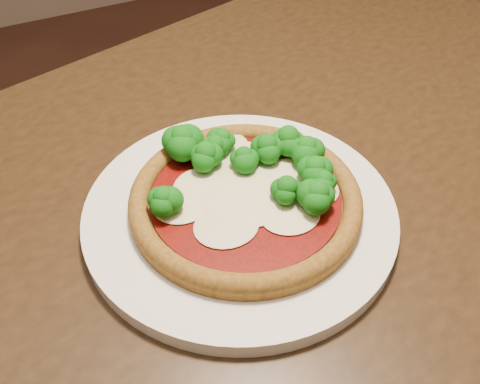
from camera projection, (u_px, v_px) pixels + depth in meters
name	position (u px, v px, depth m)	size (l,w,h in m)	color
floor	(174.00, 370.00, 1.27)	(4.00, 4.00, 0.00)	black
dining_table	(272.00, 223.00, 0.73)	(1.41, 1.10, 0.75)	black
plate	(240.00, 212.00, 0.59)	(0.34, 0.34, 0.02)	silver
pizza	(248.00, 189.00, 0.58)	(0.25, 0.25, 0.06)	brown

